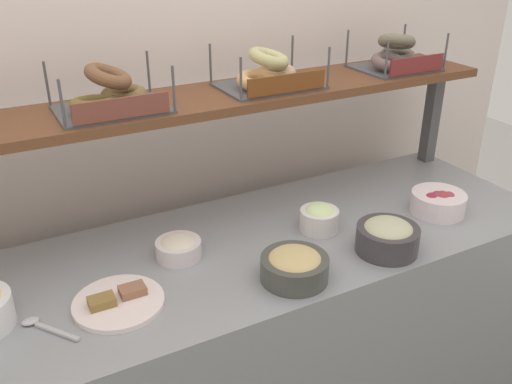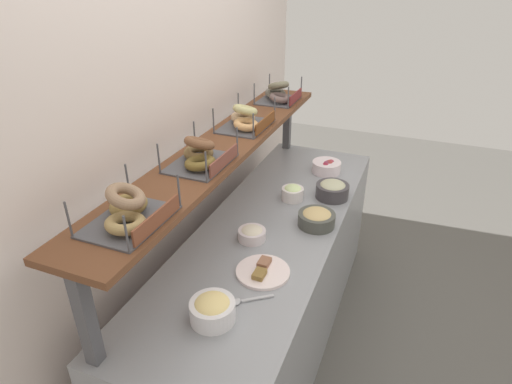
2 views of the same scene
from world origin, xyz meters
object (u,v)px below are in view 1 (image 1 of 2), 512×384
(bowl_scallion_spread, at_px, (319,218))
(serving_spoon_near_plate, at_px, (42,326))
(bagel_basket_plain, at_px, (269,74))
(bowl_beet_salad, at_px, (438,202))
(bowl_hummus, at_px, (294,266))
(bowl_tuna_salad, at_px, (387,236))
(serving_plate_white, at_px, (118,302))
(bowl_potato_salad, at_px, (179,247))
(bagel_basket_cinnamon_raisin, at_px, (110,96))
(bagel_basket_poppy, at_px, (395,56))

(bowl_scallion_spread, height_order, serving_spoon_near_plate, bowl_scallion_spread)
(serving_spoon_near_plate, xyz_separation_m, bagel_basket_plain, (0.87, 0.37, 0.47))
(bowl_beet_salad, xyz_separation_m, bowl_hummus, (-0.67, -0.11, 0.00))
(bowl_tuna_salad, relative_size, serving_plate_white, 0.79)
(bowl_beet_salad, relative_size, bagel_basket_plain, 0.57)
(bowl_potato_salad, distance_m, bagel_basket_cinnamon_raisin, 0.50)
(bowl_scallion_spread, xyz_separation_m, bowl_beet_salad, (0.44, -0.10, -0.00))
(bagel_basket_plain, bearing_deg, bowl_hummus, -110.60)
(serving_spoon_near_plate, bearing_deg, bagel_basket_cinnamon_raisin, 47.71)
(bowl_beet_salad, bearing_deg, bowl_potato_salad, 170.05)
(bagel_basket_poppy, bearing_deg, serving_plate_white, -163.45)
(bowl_tuna_salad, relative_size, bagel_basket_cinnamon_raisin, 0.61)
(bagel_basket_plain, bearing_deg, bagel_basket_poppy, -0.15)
(bowl_hummus, height_order, bagel_basket_cinnamon_raisin, bagel_basket_cinnamon_raisin)
(serving_spoon_near_plate, relative_size, bagel_basket_poppy, 0.51)
(serving_spoon_near_plate, bearing_deg, bowl_hummus, -9.79)
(bowl_potato_salad, relative_size, serving_spoon_near_plate, 0.95)
(serving_spoon_near_plate, distance_m, bagel_basket_poppy, 1.54)
(bowl_beet_salad, height_order, bagel_basket_cinnamon_raisin, bagel_basket_cinnamon_raisin)
(bowl_scallion_spread, xyz_separation_m, serving_plate_white, (-0.71, -0.08, -0.04))
(bowl_scallion_spread, xyz_separation_m, serving_spoon_near_plate, (-0.91, -0.09, -0.04))
(bowl_hummus, bearing_deg, bagel_basket_plain, 69.40)
(bowl_potato_salad, bearing_deg, bowl_beet_salad, -9.95)
(bagel_basket_poppy, bearing_deg, bowl_beet_salad, -99.91)
(bowl_scallion_spread, xyz_separation_m, bowl_potato_salad, (-0.48, 0.06, -0.01))
(serving_spoon_near_plate, bearing_deg, bowl_tuna_salad, -6.96)
(bowl_beet_salad, relative_size, serving_plate_white, 0.77)
(serving_plate_white, xyz_separation_m, bagel_basket_poppy, (1.22, 0.36, 0.47))
(bowl_beet_salad, distance_m, bagel_basket_plain, 0.75)
(bowl_scallion_spread, bearing_deg, bowl_tuna_salad, -61.92)
(bagel_basket_plain, xyz_separation_m, bagel_basket_poppy, (0.55, -0.00, 0.00))
(bowl_potato_salad, bearing_deg, bowl_scallion_spread, -7.59)
(bowl_scallion_spread, relative_size, bagel_basket_plain, 0.39)
(bowl_potato_salad, xyz_separation_m, serving_plate_white, (-0.23, -0.15, -0.02))
(bowl_potato_salad, relative_size, bagel_basket_poppy, 0.48)
(bowl_scallion_spread, height_order, serving_plate_white, bowl_scallion_spread)
(bowl_tuna_salad, xyz_separation_m, bowl_potato_salad, (-0.59, 0.28, -0.02))
(bowl_scallion_spread, bearing_deg, bagel_basket_poppy, 28.62)
(serving_plate_white, xyz_separation_m, serving_spoon_near_plate, (-0.20, -0.00, -0.00))
(bowl_tuna_salad, distance_m, bagel_basket_poppy, 0.76)
(bowl_hummus, bearing_deg, serving_plate_white, 166.06)
(bowl_scallion_spread, relative_size, bowl_potato_salad, 0.92)
(bowl_beet_salad, bearing_deg, bowl_hummus, -170.85)
(bowl_hummus, xyz_separation_m, serving_plate_white, (-0.49, 0.12, -0.03))
(bagel_basket_cinnamon_raisin, height_order, bagel_basket_poppy, same)
(bowl_beet_salad, bearing_deg, serving_plate_white, 179.35)
(bowl_tuna_salad, bearing_deg, serving_plate_white, 171.21)
(bowl_tuna_salad, distance_m, bowl_beet_salad, 0.35)
(bowl_tuna_salad, relative_size, bowl_beet_salad, 1.03)
(bagel_basket_cinnamon_raisin, bearing_deg, bowl_scallion_spread, -24.82)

